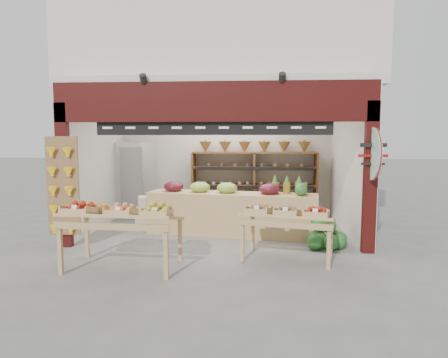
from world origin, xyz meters
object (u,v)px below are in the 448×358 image
back_shelving (254,170)px  display_table_left (117,214)px  display_table_right (288,214)px  refrigerator (136,180)px  watermelon_pile (326,237)px  cardboard_stack (158,216)px  mid_counter (231,212)px

back_shelving → display_table_left: back_shelving is taller
back_shelving → display_table_right: back_shelving is taller
refrigerator → display_table_right: size_ratio=1.16×
back_shelving → display_table_right: bearing=-80.8°
back_shelving → display_table_right: size_ratio=1.90×
display_table_right → watermelon_pile: display_table_right is taller
display_table_left → refrigerator: bearing=102.3°
cardboard_stack → display_table_left: bearing=-90.2°
watermelon_pile → display_table_right: bearing=-135.6°
back_shelving → display_table_left: (-2.16, -4.04, -0.38)m
cardboard_stack → refrigerator: bearing=124.3°
refrigerator → watermelon_pile: (4.33, -2.53, -0.76)m
display_table_right → refrigerator: bearing=137.3°
back_shelving → display_table_right: (0.56, -3.45, -0.46)m
refrigerator → watermelon_pile: 5.07m
cardboard_stack → mid_counter: bearing=-14.9°
back_shelving → cardboard_stack: 2.74m
display_table_left → watermelon_pile: (3.48, 1.35, -0.64)m
mid_counter → display_table_left: 2.78m
mid_counter → display_table_right: mid_counter is taller
mid_counter → display_table_right: bearing=-56.9°
display_table_right → cardboard_stack: bearing=143.0°
display_table_left → watermelon_pile: 3.79m
cardboard_stack → display_table_right: size_ratio=0.66×
display_table_right → display_table_left: bearing=-167.6°
refrigerator → display_table_right: bearing=-28.1°
back_shelving → watermelon_pile: back_shelving is taller
refrigerator → display_table_left: size_ratio=1.08×
back_shelving → cardboard_stack: (-2.15, -1.41, -0.95)m
back_shelving → refrigerator: (-3.00, -0.16, -0.26)m
refrigerator → watermelon_pile: refrigerator is taller
cardboard_stack → back_shelving: bearing=33.3°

